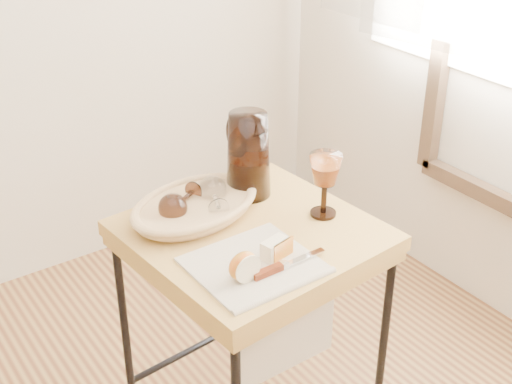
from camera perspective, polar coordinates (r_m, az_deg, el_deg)
side_table at (r=2.11m, az=-0.32°, el=-11.79°), size 0.64×0.64×0.76m
tea_towel at (r=1.74m, az=-0.23°, el=-5.87°), size 0.30×0.27×0.01m
bread_basket at (r=1.93m, az=-4.93°, el=-1.32°), size 0.39×0.30×0.05m
goblet_lying_a at (r=1.92m, az=-6.00°, el=-0.68°), size 0.15×0.13×0.08m
goblet_lying_b at (r=1.93m, az=-3.32°, el=-0.43°), size 0.12×0.15×0.08m
pitcher at (r=1.99m, az=-0.63°, el=3.04°), size 0.17×0.25×0.29m
wine_goblet at (r=1.91m, az=5.56°, el=0.56°), size 0.10×0.10×0.18m
apple_half at (r=1.66m, az=-1.09°, el=-5.94°), size 0.08×0.05×0.07m
apple_wedge at (r=1.75m, az=1.54°, el=-4.59°), size 0.08×0.05×0.05m
table_knife at (r=1.72m, az=2.48°, el=-5.81°), size 0.21×0.02×0.02m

